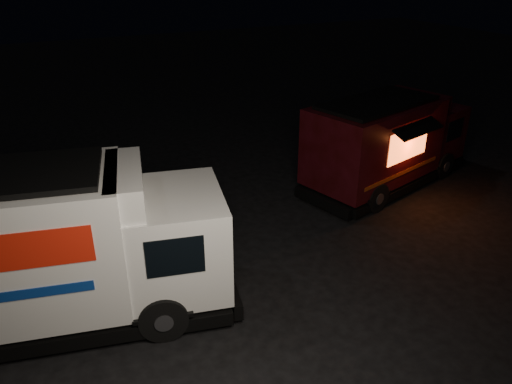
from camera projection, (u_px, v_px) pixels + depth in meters
name	position (u px, v px, depth m)	size (l,w,h in m)	color
ground	(213.00, 294.00, 11.54)	(80.00, 80.00, 0.00)	black
white_truck	(45.00, 249.00, 10.05)	(7.64, 2.61, 3.46)	silver
red_truck	(389.00, 141.00, 16.46)	(6.49, 2.39, 3.02)	#3B0A12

